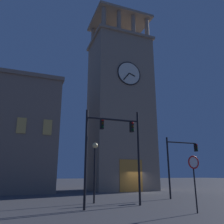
# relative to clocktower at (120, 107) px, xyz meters

# --- Properties ---
(ground_plane) EXTENTS (200.00, 200.00, 0.00)m
(ground_plane) POSITION_rel_clocktower_xyz_m (-0.68, 4.89, -12.08)
(ground_plane) COLOR #4C4C51
(clocktower) EXTENTS (9.23, 7.54, 29.85)m
(clocktower) POSITION_rel_clocktower_xyz_m (0.00, 0.00, 0.00)
(clocktower) COLOR gray
(clocktower) RESTS_ON ground_plane
(traffic_signal_near) EXTENTS (3.11, 0.41, 6.84)m
(traffic_signal_near) POSITION_rel_clocktower_xyz_m (5.93, 15.43, -7.76)
(traffic_signal_near) COLOR black
(traffic_signal_near) RESTS_ON ground_plane
(traffic_signal_mid) EXTENTS (3.55, 0.41, 6.40)m
(traffic_signal_mid) POSITION_rel_clocktower_xyz_m (8.26, 16.18, -7.90)
(traffic_signal_mid) COLOR black
(traffic_signal_mid) RESTS_ON ground_plane
(traffic_signal_far) EXTENTS (3.55, 0.41, 5.55)m
(traffic_signal_far) POSITION_rel_clocktower_xyz_m (-0.69, 12.49, -8.38)
(traffic_signal_far) COLOR black
(traffic_signal_far) RESTS_ON ground_plane
(street_lamp) EXTENTS (0.44, 0.44, 4.60)m
(street_lamp) POSITION_rel_clocktower_xyz_m (7.77, 13.08, -8.82)
(street_lamp) COLOR black
(street_lamp) RESTS_ON ground_plane
(no_horn_sign) EXTENTS (0.78, 0.14, 3.21)m
(no_horn_sign) POSITION_rel_clocktower_xyz_m (3.61, 19.61, -9.55)
(no_horn_sign) COLOR black
(no_horn_sign) RESTS_ON ground_plane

